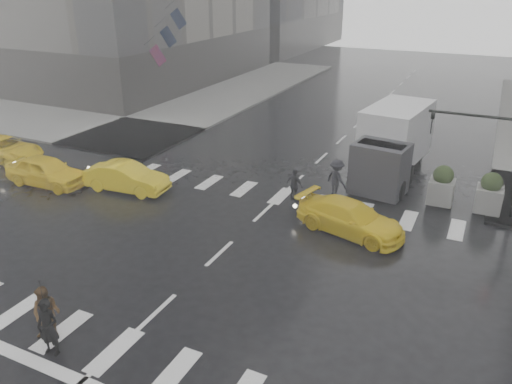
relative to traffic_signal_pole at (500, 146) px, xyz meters
The scene contains 16 objects.
ground 12.47m from the traffic_signal_pole, 138.36° to the right, with size 120.00×120.00×0.00m, color black.
sidewalk_nw 30.21m from the traffic_signal_pole, 161.58° to the left, with size 35.00×35.00×0.15m, color slate.
road_markings 12.47m from the traffic_signal_pole, 138.36° to the right, with size 18.00×48.00×0.01m, color silver, non-canonical shape.
traffic_signal_pole is the anchor object (origin of this frame).
planter_west 3.01m from the traffic_signal_pole, behind, with size 1.10×1.10×1.80m.
planter_mid 2.24m from the traffic_signal_pole, 91.76° to the left, with size 1.10×1.10×1.80m.
flag_cluster 26.38m from the traffic_signal_pole, 156.46° to the left, with size 2.87×3.06×4.69m.
pedestrian_black 18.25m from the traffic_signal_pole, 125.43° to the right, with size 1.14×1.15×2.43m.
pedestrian_brown 18.28m from the traffic_signal_pole, 127.75° to the right, with size 0.83×0.64×1.70m, color #4F361C.
pedestrian_far_a 8.86m from the traffic_signal_pole, 164.81° to the right, with size 0.94×0.57×1.60m, color black.
pedestrian_far_b 7.06m from the traffic_signal_pole, behind, with size 1.21×0.67×1.86m, color black.
taxi_front 21.17m from the traffic_signal_pole, 163.93° to the right, with size 1.75×4.35×1.48m, color yellow.
taxi_mid 16.96m from the traffic_signal_pole, 163.87° to the right, with size 1.47×4.21×1.39m, color yellow.
taxi_rear 7.00m from the traffic_signal_pole, 140.17° to the right, with size 1.86×4.05×1.33m, color yellow.
taxi_far 25.76m from the traffic_signal_pole, behind, with size 2.17×4.18×1.31m, color yellow.
box_truck 5.72m from the traffic_signal_pole, 151.07° to the left, with size 2.56×6.82×3.62m.
Camera 1 is at (8.44, -14.30, 9.78)m, focal length 35.00 mm.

